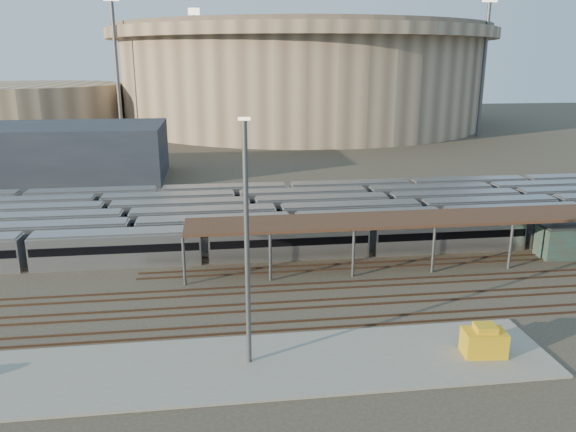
% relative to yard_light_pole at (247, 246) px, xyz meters
% --- Properties ---
extents(ground, '(420.00, 420.00, 0.00)m').
position_rel_yard_light_pole_xyz_m(ground, '(2.62, 14.51, -9.25)').
color(ground, '#383026').
rests_on(ground, ground).
extents(apron, '(50.00, 9.00, 0.20)m').
position_rel_yard_light_pole_xyz_m(apron, '(-2.38, -0.49, -9.15)').
color(apron, gray).
rests_on(apron, ground).
extents(subway_trains, '(124.13, 23.90, 3.60)m').
position_rel_yard_light_pole_xyz_m(subway_trains, '(3.62, 33.01, -7.45)').
color(subway_trains, '#A9A9AE').
rests_on(subway_trains, ground).
extents(inspection_shed, '(60.30, 6.00, 5.30)m').
position_rel_yard_light_pole_xyz_m(inspection_shed, '(24.62, 18.51, -4.26)').
color(inspection_shed, '#515256').
rests_on(inspection_shed, ground).
extents(empty_tracks, '(170.00, 9.62, 0.18)m').
position_rel_yard_light_pole_xyz_m(empty_tracks, '(2.62, 9.51, -9.16)').
color(empty_tracks, '#4C3323').
rests_on(empty_tracks, ground).
extents(stadium, '(124.00, 124.00, 32.50)m').
position_rel_yard_light_pole_xyz_m(stadium, '(27.62, 154.51, 7.23)').
color(stadium, tan).
rests_on(stadium, ground).
extents(secondary_arena, '(56.00, 56.00, 14.00)m').
position_rel_yard_light_pole_xyz_m(secondary_arena, '(-57.38, 144.51, -2.25)').
color(secondary_arena, tan).
rests_on(secondary_arena, ground).
extents(service_building, '(42.00, 20.00, 10.00)m').
position_rel_yard_light_pole_xyz_m(service_building, '(-32.38, 69.51, -4.25)').
color(service_building, '#1E232D').
rests_on(service_building, ground).
extents(floodlight_0, '(4.00, 1.00, 38.40)m').
position_rel_yard_light_pole_xyz_m(floodlight_0, '(-27.38, 124.51, 11.40)').
color(floodlight_0, '#515256').
rests_on(floodlight_0, ground).
extents(floodlight_2, '(4.00, 1.00, 38.40)m').
position_rel_yard_light_pole_xyz_m(floodlight_2, '(72.62, 114.51, 11.40)').
color(floodlight_2, '#515256').
rests_on(floodlight_2, ground).
extents(floodlight_3, '(4.00, 1.00, 38.40)m').
position_rel_yard_light_pole_xyz_m(floodlight_3, '(-7.38, 174.51, 11.40)').
color(floodlight_3, '#515256').
rests_on(floodlight_3, ground).
extents(yard_light_pole, '(0.81, 0.36, 17.92)m').
position_rel_yard_light_pole_xyz_m(yard_light_pole, '(0.00, 0.00, 0.00)').
color(yard_light_pole, '#515256').
rests_on(yard_light_pole, apron).
extents(yellow_equipment, '(3.29, 2.25, 1.95)m').
position_rel_yard_light_pole_xyz_m(yellow_equipment, '(17.64, -1.29, -8.07)').
color(yellow_equipment, gold).
rests_on(yellow_equipment, apron).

